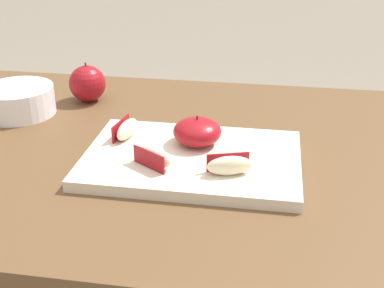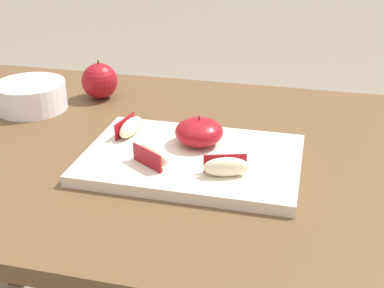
{
  "view_description": "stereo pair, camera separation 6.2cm",
  "coord_description": "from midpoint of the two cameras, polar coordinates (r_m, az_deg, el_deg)",
  "views": [
    {
      "loc": [
        0.17,
        -0.84,
        1.15
      ],
      "look_at": [
        0.04,
        -0.06,
        0.77
      ],
      "focal_mm": 47.46,
      "sensor_mm": 36.0,
      "label": 1
    },
    {
      "loc": [
        0.23,
        -0.83,
        1.15
      ],
      "look_at": [
        0.04,
        -0.06,
        0.77
      ],
      "focal_mm": 47.46,
      "sensor_mm": 36.0,
      "label": 2
    }
  ],
  "objects": [
    {
      "name": "ceramic_fruit_bowl",
      "position": [
        1.16,
        -16.2,
        5.3
      ],
      "size": [
        0.15,
        0.15,
        0.06
      ],
      "color": "white",
      "rests_on": "dining_table"
    },
    {
      "name": "dining_table",
      "position": [
        1.01,
        0.28,
        -5.52
      ],
      "size": [
        1.41,
        0.77,
        0.73
      ],
      "color": "brown",
      "rests_on": "ground_plane"
    },
    {
      "name": "apple_wedge_back",
      "position": [
        0.81,
        6.0,
        -2.58
      ],
      "size": [
        0.08,
        0.05,
        0.03
      ],
      "color": "beige",
      "rests_on": "cutting_board"
    },
    {
      "name": "cutting_board",
      "position": [
        0.89,
        1.99,
        -1.77
      ],
      "size": [
        0.37,
        0.25,
        0.02
      ],
      "color": "beige",
      "rests_on": "dining_table"
    },
    {
      "name": "whole_apple_red_delicious",
      "position": [
        1.19,
        -8.88,
        6.99
      ],
      "size": [
        0.08,
        0.08,
        0.09
      ],
      "color": "maroon",
      "rests_on": "dining_table"
    },
    {
      "name": "apple_wedge_near_knife",
      "position": [
        0.85,
        -2.39,
        -1.31
      ],
      "size": [
        0.08,
        0.06,
        0.03
      ],
      "color": "beige",
      "rests_on": "cutting_board"
    },
    {
      "name": "apple_wedge_right",
      "position": [
        0.95,
        -5.11,
        1.87
      ],
      "size": [
        0.04,
        0.08,
        0.03
      ],
      "color": "beige",
      "rests_on": "cutting_board"
    },
    {
      "name": "apple_half_skin_up",
      "position": [
        0.91,
        2.73,
        1.35
      ],
      "size": [
        0.09,
        0.09,
        0.05
      ],
      "color": "maroon",
      "rests_on": "cutting_board"
    }
  ]
}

